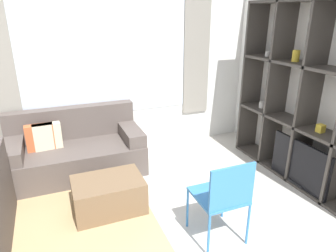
% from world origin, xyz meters
% --- Properties ---
extents(wall_back, '(5.71, 0.11, 2.70)m').
position_xyz_m(wall_back, '(0.00, 3.04, 1.36)').
color(wall_back, white).
rests_on(wall_back, ground_plane).
extents(wall_right, '(0.07, 4.20, 2.70)m').
position_xyz_m(wall_right, '(2.29, 1.50, 1.35)').
color(wall_right, white).
rests_on(wall_right, ground_plane).
extents(area_rug, '(2.07, 2.20, 0.01)m').
position_xyz_m(area_rug, '(-0.98, 1.61, 0.01)').
color(area_rug, tan).
rests_on(area_rug, ground_plane).
extents(shelving_unit, '(0.37, 2.26, 2.22)m').
position_xyz_m(shelving_unit, '(2.10, 1.26, 1.07)').
color(shelving_unit, silver).
rests_on(shelving_unit, ground_plane).
extents(couch_main, '(1.74, 0.86, 0.85)m').
position_xyz_m(couch_main, '(-0.60, 2.57, 0.31)').
color(couch_main, '#564C47').
rests_on(couch_main, ground_plane).
extents(ottoman, '(0.75, 0.53, 0.38)m').
position_xyz_m(ottoman, '(-0.37, 1.53, 0.19)').
color(ottoman, brown).
rests_on(ottoman, ground_plane).
extents(folding_chair, '(0.44, 0.46, 0.86)m').
position_xyz_m(folding_chair, '(0.53, 0.64, 0.52)').
color(folding_chair, '#3375B7').
rests_on(folding_chair, ground_plane).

